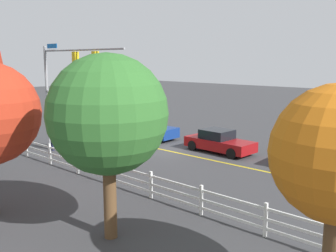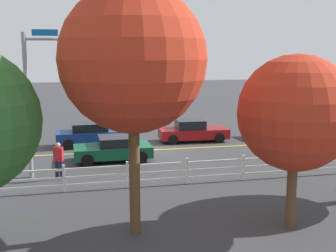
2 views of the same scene
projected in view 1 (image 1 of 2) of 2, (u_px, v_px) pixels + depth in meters
ground_plane at (162, 150)px, 24.42m from camera, size 120.00×120.00×0.00m
lane_center_stripe at (214, 161)px, 21.76m from camera, size 28.00×0.16×0.01m
signal_assembly at (66, 76)px, 23.25m from camera, size 7.77×0.38×6.65m
car_0 at (320, 159)px, 19.62m from camera, size 4.46×2.17×1.26m
car_1 at (219, 142)px, 23.67m from camera, size 4.47×2.02×1.41m
car_2 at (148, 129)px, 27.91m from camera, size 4.56×2.00×1.43m
car_3 at (115, 139)px, 24.47m from camera, size 4.08×2.10×1.29m
pedestrian at (52, 136)px, 24.13m from camera, size 0.45×0.36×1.69m
white_rail_fence at (110, 172)px, 17.47m from camera, size 26.10×0.10×1.15m
tree_2 at (108, 115)px, 11.69m from camera, size 3.74×3.74×5.88m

